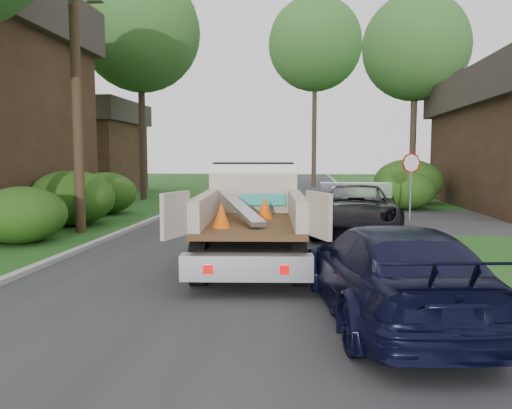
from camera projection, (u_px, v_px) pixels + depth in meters
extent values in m
plane|color=#184E16|center=(234.00, 274.00, 9.89)|extent=(120.00, 120.00, 0.00)
cube|color=#28282B|center=(270.00, 215.00, 19.80)|extent=(8.00, 90.00, 0.02)
cube|color=#9E9E99|center=(169.00, 213.00, 20.20)|extent=(0.20, 90.00, 0.12)
cube|color=#9E9E99|center=(375.00, 215.00, 19.38)|extent=(0.20, 90.00, 0.12)
cylinder|color=slate|center=(410.00, 193.00, 18.19)|extent=(0.06, 0.06, 2.00)
cylinder|color=#B20A0A|center=(411.00, 163.00, 18.09)|extent=(0.71, 0.32, 0.76)
cylinder|color=#382619|center=(76.00, 67.00, 14.92)|extent=(0.30, 0.30, 10.00)
cube|color=slate|center=(95.00, 0.00, 13.67)|extent=(0.45, 0.20, 0.12)
cube|color=#332014|center=(79.00, 158.00, 32.82)|extent=(7.00, 7.00, 4.50)
cube|color=#332B26|center=(78.00, 113.00, 32.54)|extent=(7.56, 7.56, 1.40)
cube|color=#332B26|center=(77.00, 102.00, 32.47)|extent=(1.05, 7.56, 0.20)
ellipsoid|color=#1A3D0E|center=(22.00, 215.00, 13.41)|extent=(2.34, 2.34, 1.53)
ellipsoid|color=#1A3D0E|center=(72.00, 198.00, 16.89)|extent=(2.86, 2.86, 1.87)
ellipsoid|color=#1A3D0E|center=(105.00, 193.00, 20.39)|extent=(2.60, 2.60, 1.70)
ellipsoid|color=#1A3D0E|center=(405.00, 190.00, 22.11)|extent=(2.60, 2.60, 1.70)
ellipsoid|color=#1A3D0E|center=(408.00, 181.00, 24.99)|extent=(3.38, 3.38, 2.21)
cylinder|color=#2D2119|center=(142.00, 117.00, 27.05)|extent=(0.36, 0.36, 9.00)
sphere|color=#316023|center=(140.00, 32.00, 26.63)|extent=(6.40, 6.40, 6.40)
cylinder|color=#2D2119|center=(413.00, 123.00, 28.55)|extent=(0.36, 0.36, 8.50)
sphere|color=#316023|center=(416.00, 47.00, 28.15)|extent=(6.00, 6.00, 6.00)
cylinder|color=#2D2119|center=(314.00, 116.00, 38.89)|extent=(0.36, 0.36, 11.00)
sphere|color=#316023|center=(315.00, 44.00, 38.37)|extent=(7.20, 7.20, 7.20)
cylinder|color=black|center=(218.00, 233.00, 12.53)|extent=(0.35, 0.87, 0.85)
cylinder|color=black|center=(290.00, 233.00, 12.48)|extent=(0.35, 0.87, 0.85)
cylinder|color=black|center=(199.00, 262.00, 8.97)|extent=(0.35, 0.87, 0.85)
cylinder|color=black|center=(298.00, 263.00, 8.92)|extent=(0.35, 0.87, 0.85)
cube|color=black|center=(252.00, 237.00, 10.80)|extent=(2.30, 5.59, 0.23)
cube|color=white|center=(254.00, 193.00, 12.69)|extent=(2.20, 1.85, 1.46)
cube|color=black|center=(254.00, 172.00, 12.64)|extent=(2.04, 1.70, 0.52)
cube|color=#472D19|center=(251.00, 225.00, 10.11)|extent=(2.33, 3.54, 0.11)
cube|color=beige|center=(253.00, 193.00, 11.75)|extent=(2.07, 0.25, 0.94)
cube|color=beige|center=(204.00, 209.00, 10.10)|extent=(0.48, 3.21, 0.56)
cube|color=beige|center=(297.00, 209.00, 10.06)|extent=(0.48, 3.21, 0.56)
cube|color=silver|center=(247.00, 267.00, 8.14)|extent=(2.18, 0.50, 0.42)
cube|color=#B20505|center=(208.00, 269.00, 7.98)|extent=(0.15, 0.05, 0.15)
cube|color=#B20505|center=(284.00, 270.00, 7.96)|extent=(0.15, 0.05, 0.15)
cube|color=beige|center=(176.00, 215.00, 8.23)|extent=(0.30, 0.84, 0.75)
cube|color=beige|center=(318.00, 215.00, 8.17)|extent=(0.42, 0.80, 0.75)
cube|color=silver|center=(242.00, 209.00, 10.18)|extent=(1.19, 2.36, 0.43)
cone|color=#F2590A|center=(221.00, 215.00, 9.25)|extent=(0.36, 0.36, 0.47)
cone|color=#F2590A|center=(265.00, 208.00, 10.64)|extent=(0.36, 0.36, 0.47)
cube|color=#148C84|center=(263.00, 200.00, 11.52)|extent=(1.04, 0.17, 0.27)
imported|color=black|center=(356.00, 209.00, 14.99)|extent=(3.03, 5.63, 1.50)
imported|color=black|center=(390.00, 272.00, 7.09)|extent=(2.51, 4.92, 1.37)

